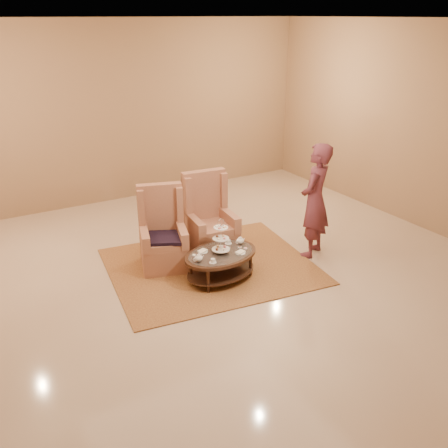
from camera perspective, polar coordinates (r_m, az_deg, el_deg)
ground at (r=7.34m, az=0.07°, el=-6.05°), size 8.00×8.00×0.00m
ceiling at (r=7.34m, az=0.07°, el=-6.05°), size 8.00×8.00×0.02m
wall_back at (r=10.23m, az=-11.60°, el=12.31°), size 8.00×0.04×3.50m
wall_right at (r=9.30m, az=22.22°, el=10.06°), size 0.04×8.00×3.50m
rug at (r=7.62m, az=-1.52°, el=-4.83°), size 3.26×2.83×0.02m
tea_table at (r=7.12m, az=-0.36°, el=-3.86°), size 1.24×0.95×0.95m
armchair_left at (r=7.55m, az=-6.99°, el=-1.79°), size 0.84×0.86×1.24m
armchair_right at (r=7.91m, az=-1.73°, el=-0.30°), size 0.77×0.79×1.31m
person at (r=7.79m, az=10.34°, el=2.62°), size 0.79×0.70×1.80m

